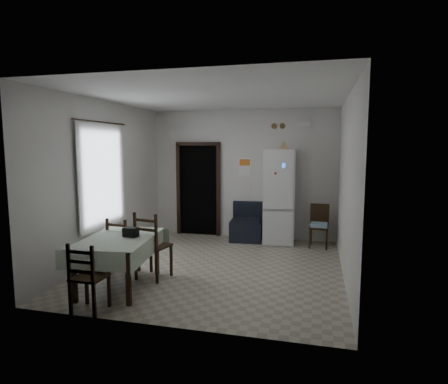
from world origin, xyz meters
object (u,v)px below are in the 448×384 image
fridge (279,196)px  dining_chair_far_right (153,245)px  dining_chair_near_head (89,276)px  navy_seat (246,222)px  dining_table (120,262)px  dining_chair_far_left (123,245)px  corner_chair (319,226)px

fridge → dining_chair_far_right: bearing=-124.9°
fridge → dining_chair_near_head: fridge is taller
dining_chair_near_head → navy_seat: bearing=-106.7°
dining_table → dining_chair_far_right: (0.32, 0.48, 0.16)m
dining_chair_far_left → dining_chair_far_right: 0.58m
fridge → corner_chair: size_ratio=2.28×
fridge → corner_chair: 1.03m
fridge → navy_seat: fridge is taller
dining_table → dining_chair_far_left: 0.62m
dining_chair_far_left → dining_chair_near_head: bearing=109.4°
corner_chair → dining_table: bearing=-130.8°
fridge → dining_chair_far_right: size_ratio=1.88×
fridge → corner_chair: (0.84, -0.20, -0.57)m
dining_chair_far_left → dining_chair_far_right: size_ratio=0.87×
dining_table → dining_chair_far_left: (-0.24, 0.56, 0.09)m
dining_chair_far_right → dining_chair_near_head: size_ratio=1.19×
corner_chair → dining_table: corner_chair is taller
navy_seat → dining_chair_far_right: size_ratio=0.78×
fridge → dining_table: size_ratio=1.40×
navy_seat → dining_chair_far_right: (-0.98, -2.71, 0.12)m
dining_table → corner_chair: bearing=39.0°
corner_chair → dining_table: size_ratio=0.61×
corner_chair → dining_chair_far_left: size_ratio=0.94×
fridge → dining_chair_near_head: 4.51m
fridge → navy_seat: bearing=177.2°
dining_chair_far_left → dining_chair_near_head: (0.30, -1.39, -0.02)m
fridge → dining_table: bearing=-125.2°
dining_table → dining_chair_far_right: size_ratio=1.34×
dining_table → navy_seat: bearing=60.6°
dining_table → dining_chair_near_head: dining_chair_near_head is taller
fridge → dining_chair_near_head: size_ratio=2.23×
corner_chair → dining_chair_near_head: 4.74m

